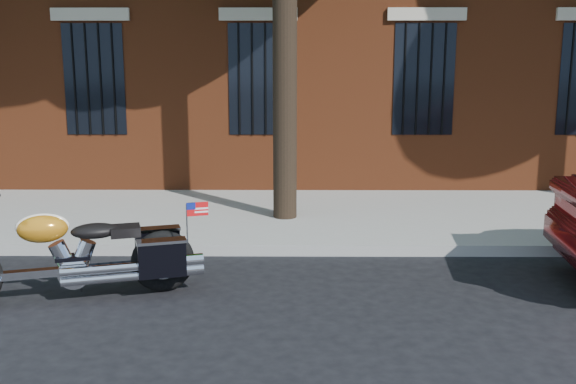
{
  "coord_description": "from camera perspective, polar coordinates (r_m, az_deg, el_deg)",
  "views": [
    {
      "loc": [
        0.62,
        -6.77,
        2.46
      ],
      "look_at": [
        0.56,
        0.8,
        0.96
      ],
      "focal_mm": 40.0,
      "sensor_mm": 36.0,
      "label": 1
    }
  ],
  "objects": [
    {
      "name": "ground",
      "position": [
        7.23,
        -4.56,
        -8.73
      ],
      "size": [
        120.0,
        120.0,
        0.0
      ],
      "primitive_type": "plane",
      "color": "black",
      "rests_on": "ground"
    },
    {
      "name": "curb",
      "position": [
        8.51,
        -3.77,
        -5.09
      ],
      "size": [
        40.0,
        0.16,
        0.15
      ],
      "primitive_type": "cube",
      "color": "gray",
      "rests_on": "ground"
    },
    {
      "name": "sidewalk",
      "position": [
        10.33,
        -3.02,
        -2.16
      ],
      "size": [
        40.0,
        3.6,
        0.15
      ],
      "primitive_type": "cube",
      "color": "gray",
      "rests_on": "ground"
    },
    {
      "name": "motorcycle",
      "position": [
        7.15,
        -17.85,
        -5.5
      ],
      "size": [
        2.77,
        1.27,
        1.4
      ],
      "rotation": [
        0.0,
        0.0,
        0.29
      ],
      "color": "black",
      "rests_on": "ground"
    }
  ]
}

